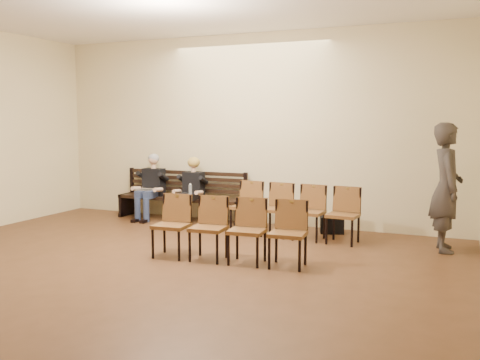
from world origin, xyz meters
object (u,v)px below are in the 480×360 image
object	(u,v)px
laptop	(146,191)
chair_row_back	(227,230)
chair_row_front	(292,211)
seated_woman	(191,194)
bag	(332,225)
seated_man	(151,188)
bench	(181,208)
passerby	(447,178)
water_bottle	(190,195)

from	to	relation	value
laptop	chair_row_back	world-z (taller)	chair_row_back
chair_row_front	chair_row_back	bearing A→B (deg)	-97.12
seated_woman	bag	world-z (taller)	seated_woman
seated_man	bag	bearing A→B (deg)	1.42
bench	chair_row_back	world-z (taller)	chair_row_back
bench	chair_row_front	size ratio (longest dim) A/B	1.21
seated_woman	chair_row_back	xyz separation A→B (m)	(1.80, -2.29, -0.10)
bag	chair_row_front	xyz separation A→B (m)	(-0.51, -0.62, 0.30)
seated_man	seated_woman	distance (m)	0.88
seated_man	passerby	world-z (taller)	passerby
chair_row_back	passerby	bearing A→B (deg)	29.38
passerby	chair_row_front	distance (m)	2.41
laptop	chair_row_front	xyz separation A→B (m)	(3.08, -0.40, -0.12)
seated_man	laptop	world-z (taller)	seated_man
laptop	chair_row_front	world-z (taller)	chair_row_front
bench	bag	size ratio (longest dim) A/B	6.67
laptop	seated_woman	bearing A→B (deg)	-5.61
seated_man	seated_woman	world-z (taller)	seated_man
water_bottle	chair_row_front	xyz separation A→B (m)	(2.03, -0.27, -0.11)
seated_man	laptop	size ratio (longest dim) A/B	3.84
laptop	bag	distance (m)	3.62
water_bottle	bag	world-z (taller)	water_bottle
seated_woman	water_bottle	size ratio (longest dim) A/B	5.26
bench	seated_woman	xyz separation A→B (m)	(0.29, -0.12, 0.32)
seated_woman	passerby	bearing A→B (deg)	-6.11
water_bottle	bench	bearing A→B (deg)	137.35
bench	chair_row_back	size ratio (longest dim) A/B	1.21
bench	chair_row_front	world-z (taller)	chair_row_front
seated_man	bench	bearing A→B (deg)	11.48
bag	seated_man	bearing A→B (deg)	-178.58
chair_row_front	chair_row_back	world-z (taller)	chair_row_front
seated_man	bag	world-z (taller)	seated_man
bench	seated_man	xyz separation A→B (m)	(-0.59, -0.12, 0.38)
bench	passerby	size ratio (longest dim) A/B	1.20
laptop	chair_row_back	distance (m)	3.48
water_bottle	chair_row_back	xyz separation A→B (m)	(1.67, -2.03, -0.11)
passerby	bag	bearing A→B (deg)	60.72
bag	chair_row_back	distance (m)	2.55
laptop	bag	bearing A→B (deg)	-10.03
seated_woman	seated_man	bearing A→B (deg)	180.00
chair_row_front	water_bottle	bearing A→B (deg)	177.01
water_bottle	seated_man	bearing A→B (deg)	165.39
seated_man	chair_row_back	xyz separation A→B (m)	(2.68, -2.29, -0.16)
chair_row_front	passerby	bearing A→B (deg)	5.74
bench	laptop	bearing A→B (deg)	-158.65
seated_man	laptop	xyz separation A→B (m)	(-0.04, -0.13, -0.04)
laptop	water_bottle	distance (m)	1.06
bench	chair_row_front	xyz separation A→B (m)	(2.45, -0.65, 0.22)
bench	seated_man	size ratio (longest dim) A/B	2.16
laptop	passerby	world-z (taller)	passerby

